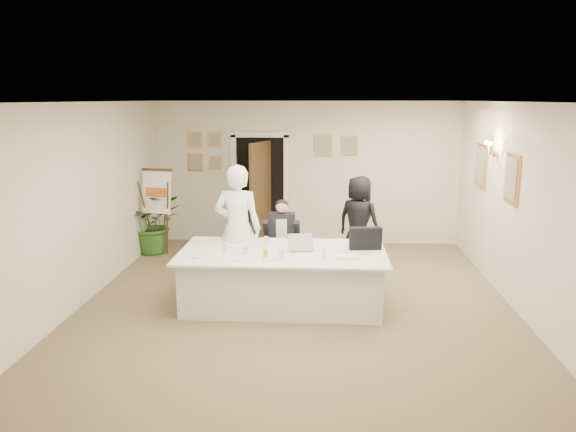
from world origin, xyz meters
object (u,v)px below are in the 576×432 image
at_px(standing_woman, 359,221).
at_px(laptop_bag, 365,238).
at_px(seated_man, 282,240).
at_px(standing_man, 238,229).
at_px(potted_palm, 154,223).
at_px(paper_stack, 348,256).
at_px(flip_chart, 160,216).
at_px(steel_jug, 245,250).
at_px(laptop, 301,240).
at_px(conference_table, 283,278).
at_px(oj_glass, 266,254).

bearing_deg(standing_woman, laptop_bag, 119.02).
relative_size(seated_man, standing_man, 0.68).
bearing_deg(potted_palm, standing_woman, -8.28).
xyz_separation_m(laptop_bag, paper_stack, (-0.25, -0.43, -0.14)).
height_order(flip_chart, paper_stack, flip_chart).
relative_size(standing_woman, steel_jug, 14.19).
height_order(standing_woman, laptop, standing_woman).
bearing_deg(conference_table, standing_woman, 60.01).
relative_size(potted_palm, oj_glass, 8.64).
xyz_separation_m(conference_table, paper_stack, (0.89, -0.25, 0.40)).
bearing_deg(seated_man, oj_glass, -98.33).
bearing_deg(oj_glass, conference_table, 62.35).
distance_m(standing_woman, potted_palm, 3.82).
xyz_separation_m(seated_man, flip_chart, (-2.35, 1.30, 0.08)).
distance_m(flip_chart, potted_palm, 0.26).
distance_m(oj_glass, steel_jug, 0.36).
height_order(seated_man, standing_woman, standing_woman).
bearing_deg(conference_table, steel_jug, -160.78).
xyz_separation_m(seated_man, paper_stack, (0.99, -1.38, 0.14)).
relative_size(potted_palm, laptop_bag, 2.51).
relative_size(standing_man, oj_glass, 14.70).
relative_size(standing_woman, oj_glass, 12.01).
xyz_separation_m(flip_chart, oj_glass, (2.25, -2.82, 0.11)).
height_order(conference_table, standing_man, standing_man).
relative_size(potted_palm, laptop, 3.11).
distance_m(flip_chart, oj_glass, 3.61).
relative_size(standing_woman, paper_stack, 5.43).
distance_m(standing_man, oj_glass, 1.07).
bearing_deg(seated_man, laptop_bag, -42.12).
bearing_deg(paper_stack, potted_palm, 141.22).
bearing_deg(paper_stack, flip_chart, 141.15).
bearing_deg(paper_stack, oj_glass, -173.32).
xyz_separation_m(paper_stack, oj_glass, (-1.09, -0.13, 0.05)).
height_order(standing_man, potted_palm, standing_man).
distance_m(conference_table, seated_man, 1.17).
relative_size(conference_table, flip_chart, 1.81).
relative_size(conference_table, laptop_bag, 6.37).
xyz_separation_m(conference_table, laptop_bag, (1.15, 0.18, 0.54)).
height_order(standing_woman, steel_jug, standing_woman).
bearing_deg(flip_chart, paper_stack, -38.85).
bearing_deg(oj_glass, potted_palm, 129.37).
height_order(seated_man, oj_glass, seated_man).
bearing_deg(conference_table, potted_palm, 135.46).
height_order(standing_man, laptop_bag, standing_man).
height_order(potted_palm, steel_jug, potted_palm).
height_order(seated_man, potted_palm, seated_man).
height_order(laptop_bag, steel_jug, laptop_bag).
height_order(seated_man, laptop_bag, seated_man).
xyz_separation_m(standing_woman, laptop_bag, (-0.02, -1.83, 0.15)).
distance_m(seated_man, standing_woman, 1.54).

